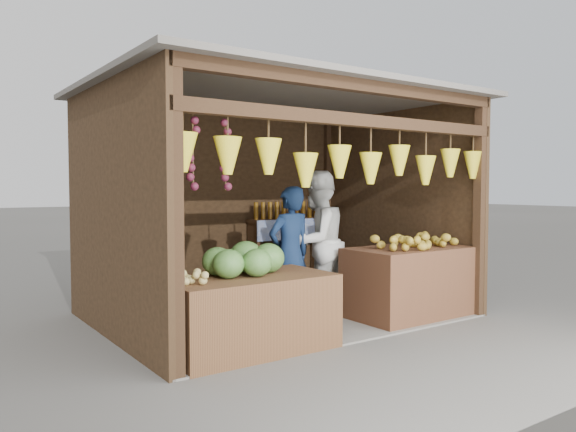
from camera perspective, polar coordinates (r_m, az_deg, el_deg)
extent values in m
plane|color=#514F49|center=(6.91, -1.12, -9.96)|extent=(80.00, 80.00, 0.00)
cube|color=slate|center=(6.91, -1.12, -9.88)|extent=(4.00, 3.00, 0.02)
cube|color=black|center=(8.03, -7.10, 1.20)|extent=(4.00, 0.06, 2.60)
cube|color=black|center=(5.87, -17.59, 0.42)|extent=(0.06, 3.00, 2.60)
cube|color=black|center=(8.02, 10.83, 1.17)|extent=(0.06, 3.00, 2.60)
cube|color=#605B54|center=(6.82, -1.14, 12.12)|extent=(4.30, 3.30, 0.06)
cube|color=black|center=(4.54, -11.42, -0.21)|extent=(0.11, 0.11, 2.60)
cube|color=black|center=(7.05, 18.90, 0.81)|extent=(0.11, 0.11, 2.60)
cube|color=black|center=(7.27, -20.53, 0.84)|extent=(0.11, 0.11, 2.60)
cube|color=black|center=(9.05, 4.01, 1.41)|extent=(0.11, 0.11, 2.60)
cube|color=black|center=(5.63, 7.16, 9.61)|extent=(4.00, 0.12, 0.12)
cube|color=black|center=(5.68, 7.18, 13.02)|extent=(4.00, 0.12, 0.12)
cube|color=#382314|center=(8.41, -0.11, -0.40)|extent=(1.25, 0.30, 0.05)
cube|color=#382314|center=(8.14, -3.50, -4.23)|extent=(0.05, 0.28, 1.05)
cube|color=#382314|center=(8.81, 3.02, -3.68)|extent=(0.05, 0.28, 1.05)
cube|color=blue|center=(8.29, 0.52, -1.35)|extent=(1.25, 0.02, 0.30)
cube|color=#4A2C18|center=(5.39, -4.03, -9.83)|extent=(1.61, 0.85, 0.71)
cube|color=#482818|center=(6.85, 12.22, -6.59)|extent=(1.49, 0.85, 0.83)
cube|color=black|center=(6.13, -13.74, -10.41)|extent=(0.29, 0.29, 0.28)
imported|color=#132547|center=(6.47, 0.19, -3.86)|extent=(0.58, 0.39, 1.55)
imported|color=silver|center=(6.87, 2.97, -2.67)|extent=(0.98, 0.85, 1.74)
imported|color=#4E3C1F|center=(6.01, -13.82, -4.39)|extent=(0.59, 0.57, 1.02)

